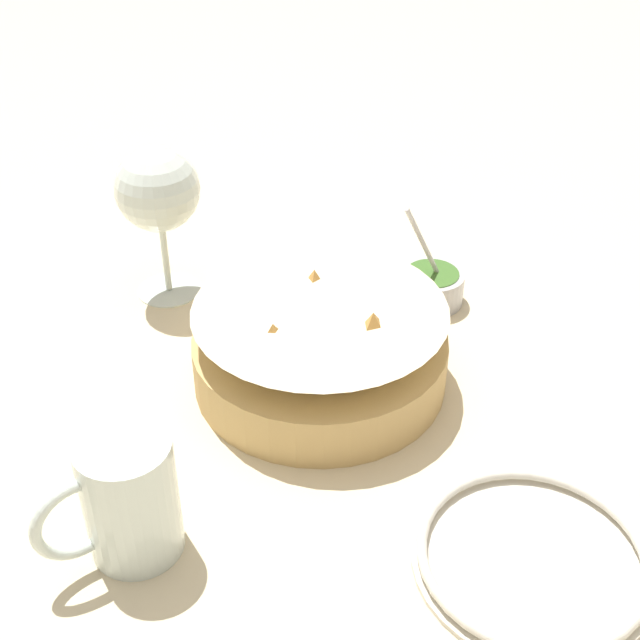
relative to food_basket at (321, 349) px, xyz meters
The scene contains 6 objects.
ground_plane 0.05m from the food_basket, 158.60° to the left, with size 4.00×4.00×0.00m, color beige.
food_basket is the anchor object (origin of this frame).
sauce_cup 0.18m from the food_basket, 166.66° to the right, with size 0.08×0.07×0.12m.
wine_glass 0.24m from the food_basket, 78.00° to the right, with size 0.09×0.09×0.16m.
beer_mug 0.24m from the food_basket, 19.33° to the left, with size 0.11×0.07×0.10m.
side_plate 0.27m from the food_basket, 90.92° to the left, with size 0.18×0.18×0.01m.
Camera 1 is at (0.41, 0.51, 0.53)m, focal length 50.00 mm.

